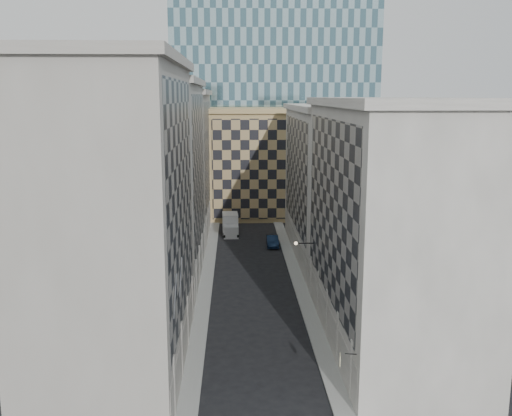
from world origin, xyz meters
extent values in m
cube|color=#979792|center=(-5.25, 30.00, 0.07)|extent=(1.50, 100.00, 0.15)
cube|color=#979792|center=(5.25, 30.00, 0.07)|extent=(1.50, 100.00, 0.15)
cube|color=#9A958A|center=(-11.00, 11.00, 11.50)|extent=(10.00, 22.00, 23.00)
cube|color=gray|center=(-6.12, 11.00, 13.00)|extent=(0.25, 19.36, 18.00)
cube|color=#9A958A|center=(-6.20, 11.00, 1.60)|extent=(0.45, 21.12, 3.20)
cube|color=#9A958A|center=(-11.00, 11.00, 23.35)|extent=(10.80, 22.80, 0.70)
cylinder|color=#9A958A|center=(-6.35, 2.75, 2.20)|extent=(0.90, 0.90, 4.40)
cylinder|color=#9A958A|center=(-6.35, 8.25, 2.20)|extent=(0.90, 0.90, 4.40)
cylinder|color=#9A958A|center=(-6.35, 13.75, 2.20)|extent=(0.90, 0.90, 4.40)
cylinder|color=#9A958A|center=(-6.35, 19.25, 2.20)|extent=(0.90, 0.90, 4.40)
cube|color=#9C9A90|center=(-11.00, 33.00, 11.00)|extent=(10.00, 22.00, 22.00)
cube|color=gray|center=(-6.12, 33.00, 12.50)|extent=(0.25, 19.36, 17.00)
cube|color=#9C9A90|center=(-6.20, 33.00, 1.60)|extent=(0.45, 21.12, 3.20)
cube|color=#9C9A90|center=(-11.00, 33.00, 22.35)|extent=(10.80, 22.80, 0.70)
cylinder|color=#9C9A90|center=(-6.35, 24.75, 2.20)|extent=(0.90, 0.90, 4.40)
cylinder|color=#9C9A90|center=(-6.35, 30.25, 2.20)|extent=(0.90, 0.90, 4.40)
cylinder|color=#9C9A90|center=(-6.35, 35.75, 2.20)|extent=(0.90, 0.90, 4.40)
cylinder|color=#9C9A90|center=(-6.35, 41.25, 2.20)|extent=(0.90, 0.90, 4.40)
cube|color=#9A958A|center=(-11.00, 55.00, 10.50)|extent=(10.00, 22.00, 21.00)
cube|color=gray|center=(-6.12, 55.00, 12.00)|extent=(0.25, 19.36, 16.00)
cube|color=#9A958A|center=(-6.20, 55.00, 1.60)|extent=(0.45, 21.12, 3.20)
cube|color=#9A958A|center=(-11.00, 55.00, 21.35)|extent=(10.80, 22.80, 0.70)
cylinder|color=#9A958A|center=(-6.35, 46.75, 2.20)|extent=(0.90, 0.90, 4.40)
cylinder|color=#9A958A|center=(-6.35, 52.25, 2.20)|extent=(0.90, 0.90, 4.40)
cylinder|color=#9A958A|center=(-6.35, 57.75, 2.20)|extent=(0.90, 0.90, 4.40)
cylinder|color=#9A958A|center=(-6.35, 63.25, 2.20)|extent=(0.90, 0.90, 4.40)
cube|color=#A7A399|center=(11.00, 15.00, 10.00)|extent=(10.00, 26.00, 20.00)
cube|color=gray|center=(6.12, 15.00, 11.50)|extent=(0.25, 22.88, 15.00)
cube|color=#A7A399|center=(6.20, 15.00, 1.60)|extent=(0.45, 24.96, 3.20)
cube|color=#A7A399|center=(11.00, 15.00, 20.35)|extent=(10.80, 26.80, 0.70)
cylinder|color=#A7A399|center=(6.35, 4.60, 2.20)|extent=(0.90, 0.90, 4.40)
cylinder|color=#A7A399|center=(6.35, 9.80, 2.20)|extent=(0.90, 0.90, 4.40)
cylinder|color=#A7A399|center=(6.35, 15.00, 2.20)|extent=(0.90, 0.90, 4.40)
cylinder|color=#A7A399|center=(6.35, 20.20, 2.20)|extent=(0.90, 0.90, 4.40)
cylinder|color=#A7A399|center=(6.35, 25.40, 2.20)|extent=(0.90, 0.90, 4.40)
cube|color=#A7A399|center=(11.00, 42.00, 9.50)|extent=(10.00, 28.00, 19.00)
cube|color=gray|center=(6.12, 42.00, 11.00)|extent=(0.25, 24.64, 14.00)
cube|color=#A7A399|center=(6.20, 42.00, 1.60)|extent=(0.45, 26.88, 3.20)
cube|color=#A7A399|center=(11.00, 42.00, 19.35)|extent=(10.80, 28.80, 0.70)
cube|color=tan|center=(2.00, 68.00, 9.00)|extent=(16.00, 14.00, 18.00)
cube|color=tan|center=(2.00, 60.90, 9.00)|extent=(15.20, 0.25, 16.50)
cube|color=tan|center=(2.00, 68.00, 18.40)|extent=(16.80, 14.80, 0.80)
cube|color=#322C27|center=(0.00, 82.00, 14.00)|extent=(6.00, 6.00, 28.00)
cube|color=#322C27|center=(0.00, 82.00, 28.70)|extent=(7.00, 7.00, 1.40)
cylinder|color=gray|center=(-5.90, 4.00, 8.00)|extent=(0.10, 2.33, 2.33)
cylinder|color=gray|center=(-5.90, 8.00, 8.00)|extent=(0.10, 2.33, 2.33)
cylinder|color=black|center=(5.10, 24.00, 6.20)|extent=(1.80, 0.08, 0.08)
sphere|color=#FFE5B2|center=(4.20, 24.00, 6.20)|extent=(0.36, 0.36, 0.36)
cube|color=silver|center=(-2.56, 51.42, 0.91)|extent=(2.32, 2.51, 1.82)
cube|color=silver|center=(-2.67, 54.05, 1.57)|extent=(2.47, 3.73, 3.13)
cylinder|color=black|center=(-3.54, 50.57, 0.45)|extent=(0.34, 0.92, 0.91)
cylinder|color=black|center=(-1.52, 50.65, 0.45)|extent=(0.34, 0.92, 0.91)
cylinder|color=black|center=(-3.72, 55.22, 0.45)|extent=(0.34, 0.92, 0.91)
cylinder|color=black|center=(-1.70, 55.30, 0.45)|extent=(0.34, 0.92, 0.91)
imported|color=#10203C|center=(3.32, 46.10, 0.76)|extent=(1.62, 4.59, 1.51)
cylinder|color=black|center=(5.60, 3.00, 4.18)|extent=(0.77, 0.19, 0.06)
cube|color=beige|center=(4.90, 3.00, 3.80)|extent=(0.17, 0.67, 0.67)
camera|label=1|loc=(-1.97, -31.59, 20.84)|focal=40.00mm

